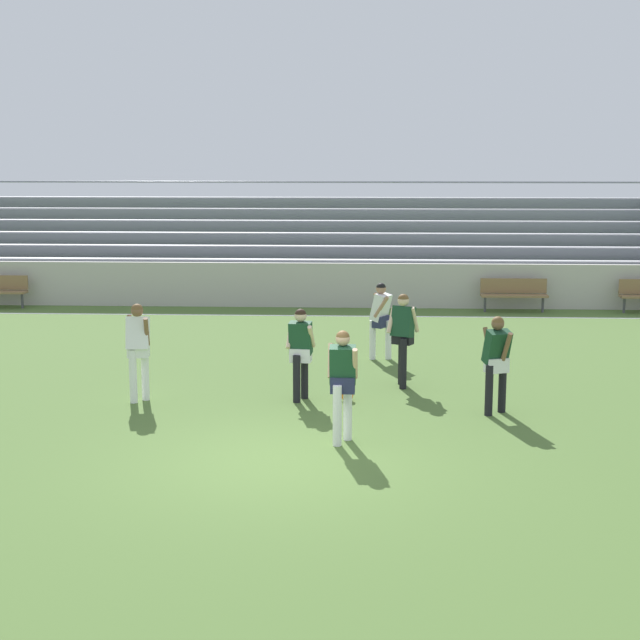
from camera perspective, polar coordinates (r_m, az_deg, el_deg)
The scene contains 12 objects.
ground_plane at distance 13.31m, azimuth -2.42°, elevation -8.47°, with size 160.00×160.00×0.00m, color #4C6B30.
field_line_sideline at distance 25.13m, azimuth 0.08°, elevation 0.26°, with size 44.00×0.12×0.01m, color white.
sideline_wall at distance 26.49m, azimuth 0.23°, elevation 2.11°, with size 48.00×0.16×1.25m, color #BCB7AD.
bleacher_stand at distance 30.22m, azimuth -2.90°, elevation 4.65°, with size 25.16×5.99×3.34m.
bench_near_wall_gap at distance 26.27m, azimuth 11.62°, elevation 1.68°, with size 1.80×0.40×0.90m.
player_dark_pressing_high at distance 17.30m, azimuth 5.02°, elevation -0.69°, with size 0.63×0.49×1.72m.
player_dark_overlapping at distance 16.26m, azimuth -1.18°, elevation -1.62°, with size 0.51×0.53×1.61m.
player_white_wide_left at distance 16.47m, azimuth -10.92°, elevation -1.39°, with size 0.44×0.43×1.71m.
player_white_deep_cover at distance 19.63m, azimuth 3.69°, elevation 0.34°, with size 0.49×0.66×1.61m.
player_dark_on_ball at distance 13.84m, azimuth 1.38°, elevation -3.41°, with size 0.44×0.50×1.69m.
player_dark_wide_right at distance 15.67m, azimuth 10.61°, elevation -2.18°, with size 0.49×0.62×1.63m.
soccer_ball at distance 16.40m, azimuth 1.65°, elevation -4.54°, with size 0.22×0.22×0.22m, color orange.
Camera 1 is at (1.17, -12.58, 4.17)m, focal length 53.04 mm.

